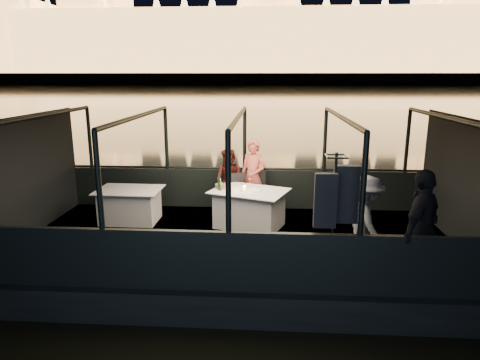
# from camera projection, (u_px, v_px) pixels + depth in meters

# --- Properties ---
(river_water) EXTENTS (500.00, 500.00, 0.00)m
(river_water) POSITION_uv_depth(u_px,v_px,m) (266.00, 93.00, 85.70)
(river_water) COLOR black
(river_water) RESTS_ON ground
(boat_hull) EXTENTS (8.60, 4.40, 1.00)m
(boat_hull) POSITION_uv_depth(u_px,v_px,m) (239.00, 263.00, 8.22)
(boat_hull) COLOR black
(boat_hull) RESTS_ON river_water
(boat_deck) EXTENTS (8.00, 4.00, 0.04)m
(boat_deck) POSITION_uv_depth(u_px,v_px,m) (239.00, 240.00, 8.10)
(boat_deck) COLOR black
(boat_deck) RESTS_ON boat_hull
(gunwale_port) EXTENTS (8.00, 0.08, 0.90)m
(gunwale_port) POSITION_uv_depth(u_px,v_px,m) (245.00, 189.00, 9.93)
(gunwale_port) COLOR black
(gunwale_port) RESTS_ON boat_deck
(gunwale_starboard) EXTENTS (8.00, 0.08, 0.90)m
(gunwale_starboard) POSITION_uv_depth(u_px,v_px,m) (229.00, 262.00, 6.05)
(gunwale_starboard) COLOR black
(gunwale_starboard) RESTS_ON boat_deck
(cabin_glass_port) EXTENTS (8.00, 0.02, 1.40)m
(cabin_glass_port) POSITION_uv_depth(u_px,v_px,m) (245.00, 139.00, 9.65)
(cabin_glass_port) COLOR #99B2B2
(cabin_glass_port) RESTS_ON gunwale_port
(cabin_glass_starboard) EXTENTS (8.00, 0.02, 1.40)m
(cabin_glass_starboard) POSITION_uv_depth(u_px,v_px,m) (228.00, 183.00, 5.78)
(cabin_glass_starboard) COLOR #99B2B2
(cabin_glass_starboard) RESTS_ON gunwale_starboard
(cabin_roof_glass) EXTENTS (8.00, 4.00, 0.02)m
(cabin_roof_glass) POSITION_uv_depth(u_px,v_px,m) (239.00, 117.00, 7.54)
(cabin_roof_glass) COLOR #99B2B2
(cabin_roof_glass) RESTS_ON boat_deck
(end_wall_fore) EXTENTS (0.02, 4.00, 2.30)m
(end_wall_fore) POSITION_uv_depth(u_px,v_px,m) (28.00, 177.00, 8.08)
(end_wall_fore) COLOR black
(end_wall_fore) RESTS_ON boat_deck
(end_wall_aft) EXTENTS (0.02, 4.00, 2.30)m
(end_wall_aft) POSITION_uv_depth(u_px,v_px,m) (464.00, 184.00, 7.56)
(end_wall_aft) COLOR black
(end_wall_aft) RESTS_ON boat_deck
(canopy_ribs) EXTENTS (8.00, 4.00, 2.30)m
(canopy_ribs) POSITION_uv_depth(u_px,v_px,m) (239.00, 180.00, 7.82)
(canopy_ribs) COLOR black
(canopy_ribs) RESTS_ON boat_deck
(embankment) EXTENTS (400.00, 140.00, 6.00)m
(embankment) POSITION_uv_depth(u_px,v_px,m) (268.00, 80.00, 211.38)
(embankment) COLOR #423D33
(embankment) RESTS_ON ground
(parliament_building) EXTENTS (220.00, 32.00, 60.00)m
(parliament_building) POSITION_uv_depth(u_px,v_px,m) (269.00, 9.00, 170.75)
(parliament_building) COLOR #F2D18C
(parliament_building) RESTS_ON embankment
(dining_table_central) EXTENTS (1.73, 1.49, 0.77)m
(dining_table_central) POSITION_uv_depth(u_px,v_px,m) (249.00, 208.00, 8.67)
(dining_table_central) COLOR silver
(dining_table_central) RESTS_ON boat_deck
(dining_table_aft) EXTENTS (1.34, 0.98, 0.70)m
(dining_table_aft) POSITION_uv_depth(u_px,v_px,m) (130.00, 204.00, 8.98)
(dining_table_aft) COLOR beige
(dining_table_aft) RESTS_ON boat_deck
(chair_port_left) EXTENTS (0.58, 0.58, 0.95)m
(chair_port_left) POSITION_uv_depth(u_px,v_px,m) (235.00, 198.00, 9.14)
(chair_port_left) COLOR black
(chair_port_left) RESTS_ON boat_deck
(chair_port_right) EXTENTS (0.50, 0.50, 0.96)m
(chair_port_right) POSITION_uv_depth(u_px,v_px,m) (255.00, 196.00, 9.33)
(chair_port_right) COLOR black
(chair_port_right) RESTS_ON boat_deck
(coat_stand) EXTENTS (0.56, 0.44, 2.00)m
(coat_stand) POSITION_uv_depth(u_px,v_px,m) (333.00, 228.00, 6.09)
(coat_stand) COLOR black
(coat_stand) RESTS_ON boat_deck
(person_woman_coral) EXTENTS (0.71, 0.60, 1.67)m
(person_woman_coral) POSITION_uv_depth(u_px,v_px,m) (253.00, 181.00, 9.42)
(person_woman_coral) COLOR #D35C4D
(person_woman_coral) RESTS_ON boat_deck
(person_man_maroon) EXTENTS (0.86, 0.79, 1.45)m
(person_man_maroon) POSITION_uv_depth(u_px,v_px,m) (230.00, 181.00, 9.43)
(person_man_maroon) COLOR #431513
(person_man_maroon) RESTS_ON boat_deck
(passenger_stripe) EXTENTS (0.74, 1.06, 1.50)m
(passenger_stripe) POSITION_uv_depth(u_px,v_px,m) (366.00, 215.00, 6.80)
(passenger_stripe) COLOR silver
(passenger_stripe) RESTS_ON boat_deck
(passenger_dark) EXTENTS (1.00, 1.07, 1.76)m
(passenger_dark) POSITION_uv_depth(u_px,v_px,m) (421.00, 231.00, 6.12)
(passenger_dark) COLOR black
(passenger_dark) RESTS_ON boat_deck
(wine_bottle) EXTENTS (0.07, 0.07, 0.30)m
(wine_bottle) POSITION_uv_depth(u_px,v_px,m) (219.00, 183.00, 8.56)
(wine_bottle) COLOR #143719
(wine_bottle) RESTS_ON dining_table_central
(bread_basket) EXTENTS (0.29, 0.29, 0.09)m
(bread_basket) POSITION_uv_depth(u_px,v_px,m) (220.00, 186.00, 8.74)
(bread_basket) COLOR brown
(bread_basket) RESTS_ON dining_table_central
(amber_candle) EXTENTS (0.06, 0.06, 0.09)m
(amber_candle) POSITION_uv_depth(u_px,v_px,m) (245.00, 188.00, 8.59)
(amber_candle) COLOR gold
(amber_candle) RESTS_ON dining_table_central
(plate_near) EXTENTS (0.24, 0.24, 0.02)m
(plate_near) POSITION_uv_depth(u_px,v_px,m) (255.00, 191.00, 8.52)
(plate_near) COLOR white
(plate_near) RESTS_ON dining_table_central
(plate_far) EXTENTS (0.32, 0.32, 0.02)m
(plate_far) POSITION_uv_depth(u_px,v_px,m) (224.00, 185.00, 8.92)
(plate_far) COLOR silver
(plate_far) RESTS_ON dining_table_central
(wine_glass_white) EXTENTS (0.08, 0.08, 0.17)m
(wine_glass_white) POSITION_uv_depth(u_px,v_px,m) (221.00, 186.00, 8.52)
(wine_glass_white) COLOR white
(wine_glass_white) RESTS_ON dining_table_central
(wine_glass_red) EXTENTS (0.08, 0.08, 0.19)m
(wine_glass_red) POSITION_uv_depth(u_px,v_px,m) (250.00, 183.00, 8.78)
(wine_glass_red) COLOR silver
(wine_glass_red) RESTS_ON dining_table_central
(wine_glass_empty) EXTENTS (0.07, 0.07, 0.18)m
(wine_glass_empty) POSITION_uv_depth(u_px,v_px,m) (241.00, 187.00, 8.44)
(wine_glass_empty) COLOR silver
(wine_glass_empty) RESTS_ON dining_table_central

